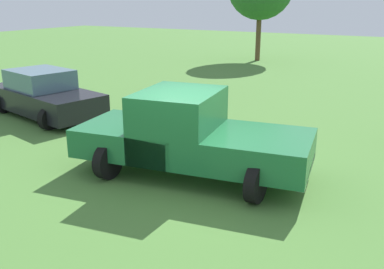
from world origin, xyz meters
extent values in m
plane|color=#477533|center=(0.00, 0.00, 0.00)|extent=(80.00, 80.00, 0.00)
cylinder|color=black|center=(-1.27, 1.43, 0.38)|extent=(0.76, 0.22, 0.76)
cylinder|color=black|center=(0.32, 1.67, 0.38)|extent=(0.76, 0.22, 0.76)
cylinder|color=black|center=(-0.80, -1.67, 0.38)|extent=(0.76, 0.22, 0.76)
cylinder|color=black|center=(0.79, -1.43, 0.38)|extent=(0.76, 0.22, 0.76)
cube|color=#1E6638|center=(-0.46, 1.46, 0.72)|extent=(2.18, 2.22, 0.64)
cube|color=#1E6638|center=(-0.19, -0.29, 1.10)|extent=(2.12, 1.84, 1.40)
cube|color=slate|center=(-0.19, -0.29, 1.54)|extent=(1.94, 1.58, 0.48)
cube|color=#1E6638|center=(-0.05, -1.26, 0.70)|extent=(2.24, 2.61, 0.60)
cube|color=silver|center=(-0.60, 2.37, 0.46)|extent=(1.83, 0.39, 0.16)
cylinder|color=black|center=(-2.58, -4.89, 0.33)|extent=(0.65, 0.20, 0.65)
cylinder|color=black|center=(-1.11, -5.22, 0.33)|extent=(0.65, 0.20, 0.65)
cylinder|color=black|center=(-3.22, -7.69, 0.33)|extent=(0.65, 0.20, 0.65)
cylinder|color=black|center=(-1.75, -8.03, 0.33)|extent=(0.65, 0.20, 0.65)
cube|color=black|center=(-2.16, -6.46, 0.53)|extent=(2.70, 4.64, 0.68)
cube|color=slate|center=(-2.21, -6.67, 1.17)|extent=(1.95, 2.22, 0.60)
cylinder|color=brown|center=(-17.86, -5.32, 1.58)|extent=(0.30, 0.30, 3.17)
camera|label=1|loc=(7.21, 4.20, 3.61)|focal=40.16mm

